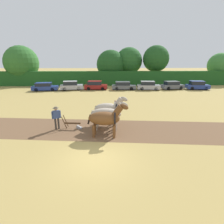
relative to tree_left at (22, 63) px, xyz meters
name	(u,v)px	position (x,y,z in m)	size (l,w,h in m)	color
ground_plane	(96,158)	(17.37, -30.95, -4.67)	(240.00, 240.00, 0.00)	#A88E4C
plowed_furrow_strip	(52,128)	(13.63, -26.38, -4.66)	(28.77, 4.40, 0.01)	brown
hedgerow	(103,78)	(17.37, -1.74, -3.18)	(79.21, 1.38, 2.97)	#1E511E
tree_left	(22,63)	(0.00, 0.00, 0.00)	(7.06, 7.06, 8.20)	#423323
tree_center_left	(111,64)	(19.08, 0.99, -0.39)	(6.26, 6.26, 7.42)	#4C3823
tree_center	(129,61)	(23.29, 1.96, 0.36)	(5.98, 5.98, 8.03)	#423323
tree_center_right	(156,59)	(29.06, 0.46, 0.83)	(5.69, 5.69, 8.35)	brown
tree_right	(220,65)	(43.72, 0.42, -0.52)	(5.27, 5.27, 6.80)	#4C3823
draft_horse_lead_left	(106,118)	(17.92, -28.08, -3.34)	(2.88, 1.19, 2.43)	brown
draft_horse_lead_right	(107,114)	(18.04, -26.83, -3.41)	(2.95, 1.13, 2.28)	#B2A38E
draft_horse_trail_left	(109,109)	(18.17, -25.58, -3.35)	(2.86, 1.23, 2.42)	#B2A38E
plow	(74,125)	(15.44, -26.56, -4.35)	(1.56, 0.50, 1.13)	#4C331E
farmer_at_plow	(56,116)	(14.15, -26.59, -3.61)	(0.62, 0.45, 1.78)	#38332D
farmer_beside_team	(115,107)	(18.82, -23.74, -3.73)	(0.23, 0.66, 1.63)	#4C4C4C
parked_car_far_left	(45,87)	(7.19, -8.27, -3.98)	(4.51, 2.24, 1.42)	navy
parked_car_left	(71,86)	(11.72, -7.68, -3.90)	(4.23, 2.44, 1.60)	#A8A8B2
parked_car_center_left	(96,85)	(16.09, -7.42, -3.91)	(4.13, 1.97, 1.58)	maroon
parked_car_center	(123,86)	(21.15, -7.73, -3.96)	(4.29, 1.88, 1.46)	#565B66
parked_car_center_right	(148,86)	(25.63, -8.00, -3.92)	(4.17, 2.12, 1.56)	#A8A8B2
parked_car_right	(172,85)	(30.18, -7.58, -3.95)	(4.26, 2.44, 1.49)	#565B66
parked_car_far_right	(197,85)	(34.73, -7.91, -3.93)	(4.09, 2.15, 1.56)	navy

